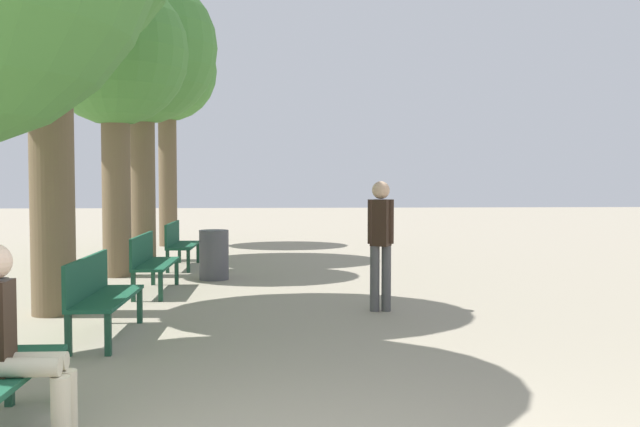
{
  "coord_description": "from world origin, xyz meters",
  "views": [
    {
      "loc": [
        0.02,
        -3.88,
        1.71
      ],
      "look_at": [
        0.52,
        4.55,
        1.32
      ],
      "focal_mm": 40.0,
      "sensor_mm": 36.0,
      "label": 1
    }
  ],
  "objects": [
    {
      "name": "bench_row_1",
      "position": [
        -1.92,
        3.9,
        0.52
      ],
      "size": [
        0.47,
        1.68,
        0.89
      ],
      "color": "#195138",
      "rests_on": "ground_plane"
    },
    {
      "name": "bench_row_2",
      "position": [
        -1.92,
        7.02,
        0.52
      ],
      "size": [
        0.47,
        1.68,
        0.89
      ],
      "color": "#195138",
      "rests_on": "ground_plane"
    },
    {
      "name": "bench_row_3",
      "position": [
        -1.92,
        10.13,
        0.52
      ],
      "size": [
        0.47,
        1.68,
        0.89
      ],
      "color": "#195138",
      "rests_on": "ground_plane"
    },
    {
      "name": "tree_row_2",
      "position": [
        -2.84,
        8.92,
        3.87
      ],
      "size": [
        2.59,
        2.59,
        5.27
      ],
      "color": "brown",
      "rests_on": "ground_plane"
    },
    {
      "name": "tree_row_3",
      "position": [
        -2.84,
        11.38,
        4.41
      ],
      "size": [
        3.19,
        3.19,
        6.08
      ],
      "color": "brown",
      "rests_on": "ground_plane"
    },
    {
      "name": "tree_row_4",
      "position": [
        -2.84,
        14.84,
        4.4
      ],
      "size": [
        2.58,
        2.58,
        5.81
      ],
      "color": "brown",
      "rests_on": "ground_plane"
    },
    {
      "name": "person_seated",
      "position": [
        -1.69,
        0.78,
        0.7
      ],
      "size": [
        0.61,
        0.35,
        1.31
      ],
      "color": "beige",
      "rests_on": "ground_plane"
    },
    {
      "name": "pedestrian_near",
      "position": [
        1.35,
        5.3,
        0.97
      ],
      "size": [
        0.34,
        0.29,
        1.7
      ],
      "color": "#4C4C4C",
      "rests_on": "ground_plane"
    },
    {
      "name": "trash_bin",
      "position": [
        -1.09,
        8.42,
        0.43
      ],
      "size": [
        0.5,
        0.5,
        0.85
      ],
      "color": "#4C4C51",
      "rests_on": "ground_plane"
    }
  ]
}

